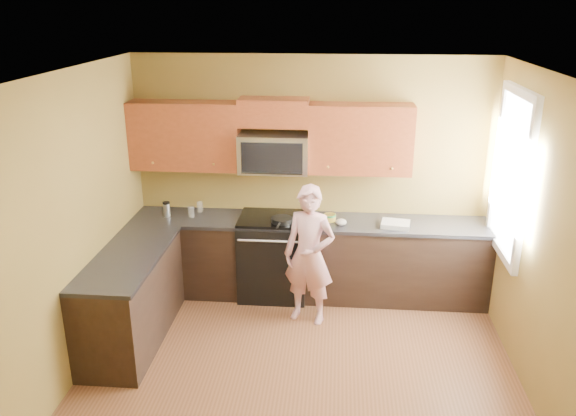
# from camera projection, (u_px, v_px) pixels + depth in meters

# --- Properties ---
(floor) EXTENTS (4.00, 4.00, 0.00)m
(floor) POSITION_uv_depth(u_px,v_px,m) (297.00, 383.00, 5.15)
(floor) COLOR brown
(floor) RESTS_ON ground
(ceiling) EXTENTS (4.00, 4.00, 0.00)m
(ceiling) POSITION_uv_depth(u_px,v_px,m) (300.00, 77.00, 4.24)
(ceiling) COLOR white
(ceiling) RESTS_ON ground
(wall_back) EXTENTS (4.00, 0.00, 4.00)m
(wall_back) POSITION_uv_depth(u_px,v_px,m) (311.00, 176.00, 6.57)
(wall_back) COLOR olive
(wall_back) RESTS_ON ground
(wall_front) EXTENTS (4.00, 0.00, 4.00)m
(wall_front) POSITION_uv_depth(u_px,v_px,m) (270.00, 407.00, 2.82)
(wall_front) COLOR olive
(wall_front) RESTS_ON ground
(wall_left) EXTENTS (0.00, 4.00, 4.00)m
(wall_left) POSITION_uv_depth(u_px,v_px,m) (63.00, 237.00, 4.86)
(wall_left) COLOR olive
(wall_left) RESTS_ON ground
(wall_right) EXTENTS (0.00, 4.00, 4.00)m
(wall_right) POSITION_uv_depth(u_px,v_px,m) (551.00, 254.00, 4.53)
(wall_right) COLOR olive
(wall_right) RESTS_ON ground
(cabinet_back_run) EXTENTS (4.00, 0.60, 0.88)m
(cabinet_back_run) POSITION_uv_depth(u_px,v_px,m) (308.00, 259.00, 6.60)
(cabinet_back_run) COLOR black
(cabinet_back_run) RESTS_ON floor
(cabinet_left_run) EXTENTS (0.60, 1.60, 0.88)m
(cabinet_left_run) POSITION_uv_depth(u_px,v_px,m) (132.00, 299.00, 5.71)
(cabinet_left_run) COLOR black
(cabinet_left_run) RESTS_ON floor
(countertop_back) EXTENTS (4.00, 0.62, 0.04)m
(countertop_back) POSITION_uv_depth(u_px,v_px,m) (309.00, 222.00, 6.43)
(countertop_back) COLOR black
(countertop_back) RESTS_ON cabinet_back_run
(countertop_left) EXTENTS (0.62, 1.60, 0.04)m
(countertop_left) POSITION_uv_depth(u_px,v_px,m) (128.00, 257.00, 5.55)
(countertop_left) COLOR black
(countertop_left) RESTS_ON cabinet_left_run
(stove) EXTENTS (0.76, 0.65, 0.95)m
(stove) POSITION_uv_depth(u_px,v_px,m) (274.00, 256.00, 6.59)
(stove) COLOR black
(stove) RESTS_ON floor
(microwave) EXTENTS (0.76, 0.40, 0.42)m
(microwave) POSITION_uv_depth(u_px,v_px,m) (274.00, 171.00, 6.38)
(microwave) COLOR silver
(microwave) RESTS_ON wall_back
(upper_cab_left) EXTENTS (1.22, 0.33, 0.75)m
(upper_cab_left) POSITION_uv_depth(u_px,v_px,m) (187.00, 168.00, 6.49)
(upper_cab_left) COLOR brown
(upper_cab_left) RESTS_ON wall_back
(upper_cab_right) EXTENTS (1.12, 0.33, 0.75)m
(upper_cab_right) POSITION_uv_depth(u_px,v_px,m) (359.00, 172.00, 6.34)
(upper_cab_right) COLOR brown
(upper_cab_right) RESTS_ON wall_back
(upper_cab_over_mw) EXTENTS (0.76, 0.33, 0.30)m
(upper_cab_over_mw) POSITION_uv_depth(u_px,v_px,m) (274.00, 112.00, 6.19)
(upper_cab_over_mw) COLOR brown
(upper_cab_over_mw) RESTS_ON wall_back
(window) EXTENTS (0.06, 1.06, 1.66)m
(window) POSITION_uv_depth(u_px,v_px,m) (511.00, 174.00, 5.55)
(window) COLOR white
(window) RESTS_ON wall_right
(woman) EXTENTS (0.63, 0.50, 1.50)m
(woman) POSITION_uv_depth(u_px,v_px,m) (309.00, 255.00, 5.96)
(woman) COLOR pink
(woman) RESTS_ON floor
(frying_pan) EXTENTS (0.28, 0.44, 0.05)m
(frying_pan) POSITION_uv_depth(u_px,v_px,m) (282.00, 222.00, 6.29)
(frying_pan) COLOR black
(frying_pan) RESTS_ON stove
(butter_tub) EXTENTS (0.16, 0.16, 0.10)m
(butter_tub) POSITION_uv_depth(u_px,v_px,m) (330.00, 221.00, 6.41)
(butter_tub) COLOR yellow
(butter_tub) RESTS_ON countertop_back
(toast_slice) EXTENTS (0.14, 0.14, 0.01)m
(toast_slice) POSITION_uv_depth(u_px,v_px,m) (306.00, 223.00, 6.33)
(toast_slice) COLOR #B27F47
(toast_slice) RESTS_ON countertop_back
(napkin_a) EXTENTS (0.13, 0.14, 0.06)m
(napkin_a) POSITION_uv_depth(u_px,v_px,m) (299.00, 225.00, 6.20)
(napkin_a) COLOR silver
(napkin_a) RESTS_ON countertop_back
(napkin_b) EXTENTS (0.12, 0.13, 0.07)m
(napkin_b) POSITION_uv_depth(u_px,v_px,m) (341.00, 222.00, 6.28)
(napkin_b) COLOR silver
(napkin_b) RESTS_ON countertop_back
(dish_towel) EXTENTS (0.33, 0.28, 0.05)m
(dish_towel) POSITION_uv_depth(u_px,v_px,m) (396.00, 224.00, 6.24)
(dish_towel) COLOR white
(dish_towel) RESTS_ON countertop_back
(travel_mug) EXTENTS (0.10, 0.10, 0.17)m
(travel_mug) POSITION_uv_depth(u_px,v_px,m) (167.00, 216.00, 6.54)
(travel_mug) COLOR silver
(travel_mug) RESTS_ON countertop_back
(glass_b) EXTENTS (0.08, 0.08, 0.12)m
(glass_b) POSITION_uv_depth(u_px,v_px,m) (191.00, 212.00, 6.51)
(glass_b) COLOR silver
(glass_b) RESTS_ON countertop_back
(glass_c) EXTENTS (0.08, 0.08, 0.12)m
(glass_c) POSITION_uv_depth(u_px,v_px,m) (200.00, 207.00, 6.67)
(glass_c) COLOR silver
(glass_c) RESTS_ON countertop_back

